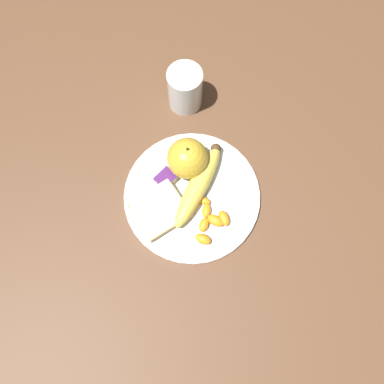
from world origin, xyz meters
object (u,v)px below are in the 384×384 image
juice_glass (185,90)px  jam_packet (166,179)px  apple (187,158)px  banana (197,184)px  plate (192,196)px  bread_slice (160,210)px  fork (195,196)px

juice_glass → jam_packet: 0.20m
juice_glass → apple: 0.16m
juice_glass → jam_packet: juice_glass is taller
jam_packet → banana: bearing=-58.1°
plate → juice_glass: size_ratio=2.78×
juice_glass → banana: juice_glass is taller
banana → juice_glass: bearing=50.6°
banana → bread_slice: (-0.09, 0.02, -0.01)m
fork → jam_packet: (-0.02, 0.07, 0.01)m
bread_slice → jam_packet: size_ratio=2.91×
fork → plate: bearing=-32.4°
apple → fork: apple is taller
plate → apple: bearing=51.7°
banana → jam_packet: bearing=121.9°
bread_slice → jam_packet: same height
juice_glass → plate: bearing=-132.7°
plate → jam_packet: (-0.01, 0.06, 0.01)m
jam_packet → bread_slice: bearing=-145.3°
banana → bread_slice: 0.09m
apple → bread_slice: (-0.11, -0.03, -0.03)m
plate → apple: (0.04, 0.05, 0.05)m
apple → jam_packet: 0.06m
juice_glass → apple: apple is taller
plate → fork: bearing=-71.7°
juice_glass → fork: (-0.15, -0.17, -0.03)m
banana → jam_packet: banana is taller
plate → juice_glass: (0.15, 0.16, 0.04)m
apple → banana: size_ratio=0.48×
apple → fork: (-0.04, -0.06, -0.04)m
juice_glass → jam_packet: (-0.17, -0.10, -0.02)m
banana → fork: (-0.02, -0.01, -0.02)m
fork → bread_slice: bearing=16.6°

